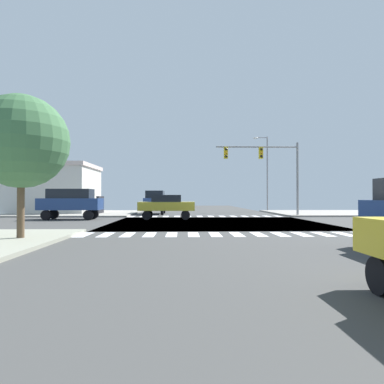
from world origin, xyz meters
name	(u,v)px	position (x,y,z in m)	size (l,w,h in m)	color
ground	(216,223)	(0.00, 0.00, -0.03)	(90.00, 90.00, 0.05)	#3E3E3D
sidewalk_corner_ne	(330,213)	(13.00, 12.00, 0.07)	(12.00, 12.00, 0.14)	gray
sidewalk_corner_nw	(77,213)	(-13.00, 12.00, 0.07)	(12.00, 12.00, 0.14)	gray
crosswalk_near	(226,234)	(-0.25, -7.30, 0.00)	(13.50, 2.00, 0.01)	silver
crosswalk_far	(205,216)	(-0.25, 7.30, 0.00)	(13.50, 2.00, 0.01)	silver
traffic_signal_mast	(266,161)	(5.14, 7.19, 4.90)	(7.40, 0.55, 6.59)	gray
street_lamp	(265,167)	(7.53, 17.12, 5.23)	(1.78, 0.32, 8.86)	gray
bank_building	(18,189)	(-19.67, 13.61, 2.59)	(17.43, 7.97, 5.17)	beige
sidewalk_tree	(21,142)	(-8.55, -9.52, 3.88)	(3.65, 3.65, 5.72)	brown
suv_nearside_1	(71,201)	(-10.86, 3.50, 1.39)	(4.60, 1.96, 2.34)	black
sedan_farside_1	(167,205)	(-3.50, 3.50, 1.12)	(4.30, 1.80, 1.88)	black
suv_outer_3	(155,200)	(-5.00, 11.37, 1.39)	(1.96, 4.60, 2.34)	black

